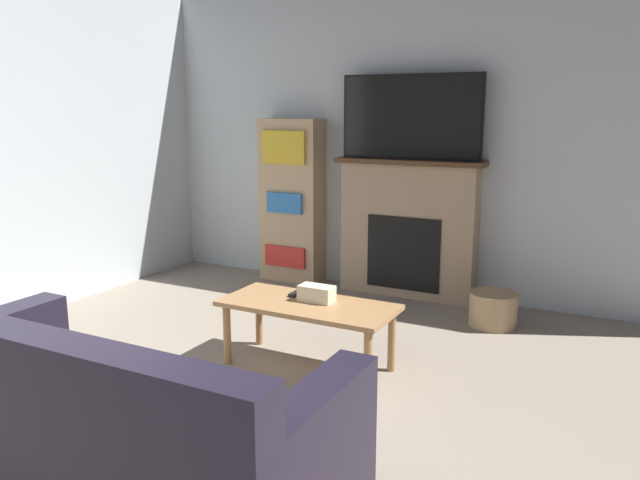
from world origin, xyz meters
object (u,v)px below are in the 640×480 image
object	(u,v)px
couch	(113,443)
coffee_table	(308,312)
fireplace	(408,228)
bookshelf	(292,201)
storage_basket	(493,309)
tv	(411,117)

from	to	relation	value
couch	coffee_table	xyz separation A→B (m)	(-0.00, 1.63, 0.07)
fireplace	bookshelf	bearing A→B (deg)	-178.88
couch	storage_basket	size ratio (longest dim) A/B	5.24
fireplace	bookshelf	distance (m)	1.15
tv	bookshelf	bearing A→B (deg)	-179.88
tv	bookshelf	world-z (taller)	tv
bookshelf	fireplace	bearing A→B (deg)	1.12
storage_basket	coffee_table	bearing A→B (deg)	-123.58
tv	couch	xyz separation A→B (m)	(-0.02, -3.39, -1.24)
coffee_table	fireplace	bearing A→B (deg)	89.35
tv	couch	world-z (taller)	tv
couch	coffee_table	size ratio (longest dim) A/B	1.70
couch	storage_basket	world-z (taller)	couch
tv	storage_basket	distance (m)	1.71
coffee_table	storage_basket	size ratio (longest dim) A/B	3.09
couch	fireplace	bearing A→B (deg)	89.70
storage_basket	bookshelf	bearing A→B (deg)	167.71
coffee_table	storage_basket	distance (m)	1.60
fireplace	bookshelf	size ratio (longest dim) A/B	0.84
fireplace	bookshelf	world-z (taller)	bookshelf
tv	storage_basket	world-z (taller)	tv
tv	fireplace	bearing A→B (deg)	90.00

